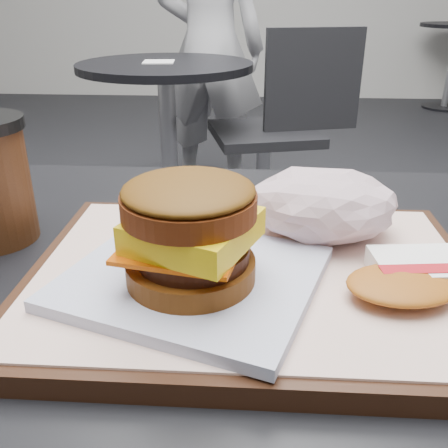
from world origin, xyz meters
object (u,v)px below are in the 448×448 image
(breakfast_sandwich, at_px, (191,243))
(neighbor_chair, at_px, (281,122))
(serving_tray, at_px, (252,278))
(patron, at_px, (209,47))
(customer_table, at_px, (235,427))
(crumpled_wrapper, at_px, (322,205))
(hash_brown, at_px, (418,276))
(neighbor_table, at_px, (167,113))

(breakfast_sandwich, height_order, neighbor_chair, breakfast_sandwich)
(serving_tray, xyz_separation_m, patron, (-0.24, 2.23, -0.03))
(breakfast_sandwich, bearing_deg, customer_table, 57.67)
(serving_tray, relative_size, crumpled_wrapper, 2.70)
(hash_brown, xyz_separation_m, neighbor_table, (-0.49, 1.69, -0.25))
(neighbor_table, height_order, patron, patron)
(breakfast_sandwich, height_order, crumpled_wrapper, breakfast_sandwich)
(breakfast_sandwich, distance_m, neighbor_table, 1.75)
(hash_brown, xyz_separation_m, crumpled_wrapper, (-0.07, 0.09, 0.02))
(crumpled_wrapper, bearing_deg, patron, 97.95)
(hash_brown, distance_m, patron, 2.28)
(neighbor_table, distance_m, neighbor_chair, 0.47)
(neighbor_chair, bearing_deg, crumpled_wrapper, -91.45)
(neighbor_chair, xyz_separation_m, patron, (-0.34, 0.52, 0.24))
(customer_table, bearing_deg, patron, 95.77)
(customer_table, height_order, crumpled_wrapper, crumpled_wrapper)
(breakfast_sandwich, bearing_deg, crumpled_wrapper, 42.72)
(customer_table, xyz_separation_m, neighbor_chair, (0.12, 1.69, -0.07))
(neighbor_chair, bearing_deg, hash_brown, -89.21)
(breakfast_sandwich, relative_size, neighbor_table, 0.31)
(hash_brown, xyz_separation_m, neighbor_chair, (-0.02, 1.73, -0.29))
(customer_table, bearing_deg, hash_brown, -16.00)
(hash_brown, distance_m, neighbor_chair, 1.76)
(breakfast_sandwich, distance_m, patron, 2.27)
(serving_tray, xyz_separation_m, hash_brown, (0.13, -0.02, 0.02))
(serving_tray, distance_m, patron, 2.24)
(serving_tray, relative_size, patron, 0.25)
(neighbor_chair, bearing_deg, serving_tray, -93.54)
(hash_brown, bearing_deg, neighbor_chair, 90.79)
(crumpled_wrapper, bearing_deg, neighbor_table, 104.99)
(customer_table, bearing_deg, neighbor_chair, 85.95)
(neighbor_table, xyz_separation_m, neighbor_chair, (0.47, 0.04, -0.04))
(crumpled_wrapper, bearing_deg, neighbor_chair, 88.55)
(crumpled_wrapper, height_order, patron, patron)
(breakfast_sandwich, xyz_separation_m, crumpled_wrapper, (0.11, 0.10, -0.01))
(hash_brown, bearing_deg, neighbor_table, 106.28)
(patron, bearing_deg, customer_table, 106.21)
(breakfast_sandwich, height_order, neighbor_table, breakfast_sandwich)
(serving_tray, relative_size, hash_brown, 3.03)
(customer_table, relative_size, hash_brown, 6.39)
(neighbor_table, bearing_deg, patron, 77.19)
(serving_tray, distance_m, crumpled_wrapper, 0.10)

